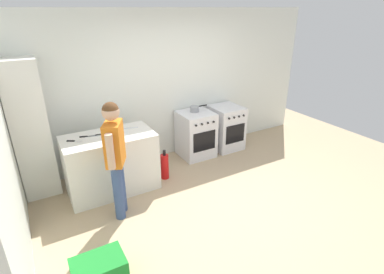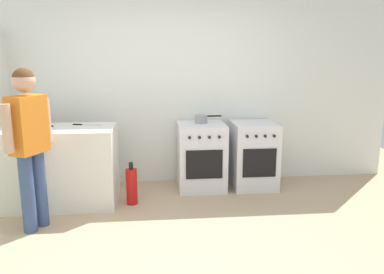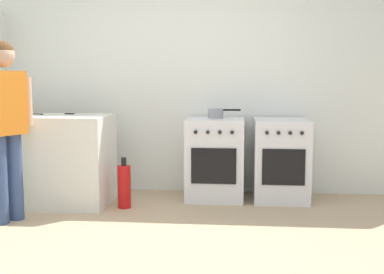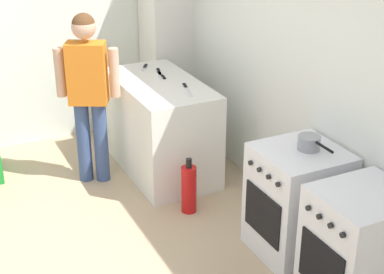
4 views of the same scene
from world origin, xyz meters
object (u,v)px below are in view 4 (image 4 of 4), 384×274
object	(u,v)px
oven_right	(359,251)
pot	(309,143)
knife_chef	(159,73)
oven_left	(297,202)
person	(88,86)
larder_cabinet	(166,41)
knife_utility	(162,75)
fire_extinguisher	(189,189)
knife_bread	(187,90)
knife_paring	(145,67)

from	to	relation	value
oven_right	pot	bearing A→B (deg)	175.11
oven_right	knife_chef	world-z (taller)	knife_chef
oven_left	person	size ratio (longest dim) A/B	0.54
pot	person	distance (m)	2.09
oven_right	pot	world-z (taller)	pot
person	larder_cabinet	world-z (taller)	larder_cabinet
knife_utility	fire_extinguisher	xyz separation A→B (m)	(0.99, -0.19, -0.69)
knife_chef	pot	bearing A→B (deg)	10.00
knife_chef	person	distance (m)	0.76
knife_chef	fire_extinguisher	size ratio (longest dim) A/B	0.61
oven_left	oven_right	distance (m)	0.69
oven_left	fire_extinguisher	distance (m)	1.01
pot	oven_left	bearing A→B (deg)	-95.01
knife_bread	person	world-z (taller)	person
knife_paring	knife_bread	distance (m)	0.79
knife_paring	knife_chef	bearing A→B (deg)	13.02
knife_utility	person	distance (m)	0.75
knife_chef	fire_extinguisher	world-z (taller)	knife_chef
knife_utility	knife_bread	size ratio (longest dim) A/B	0.73
oven_left	fire_extinguisher	xyz separation A→B (m)	(-0.87, -0.48, -0.21)
fire_extinguisher	larder_cabinet	distance (m)	2.03
knife_utility	larder_cabinet	size ratio (longest dim) A/B	0.13
person	larder_cabinet	distance (m)	1.43
knife_bread	fire_extinguisher	xyz separation A→B (m)	(0.52, -0.23, -0.69)
oven_left	oven_right	size ratio (longest dim) A/B	1.00
oven_left	oven_right	xyz separation A→B (m)	(0.69, -0.00, -0.00)
oven_right	knife_chef	distance (m)	2.67
oven_right	knife_chef	xyz separation A→B (m)	(-2.62, -0.28, 0.48)
pot	knife_chef	xyz separation A→B (m)	(-1.93, -0.34, 0.00)
knife_utility	fire_extinguisher	size ratio (longest dim) A/B	0.50
knife_bread	fire_extinguisher	bearing A→B (deg)	-24.27
knife_utility	larder_cabinet	bearing A→B (deg)	153.64
knife_chef	person	xyz separation A→B (m)	(0.15, -0.75, 0.03)
knife_utility	person	size ratio (longest dim) A/B	0.16
oven_right	knife_chef	size ratio (longest dim) A/B	2.78
pot	person	size ratio (longest dim) A/B	0.22
oven_right	larder_cabinet	xyz separation A→B (m)	(-3.34, 0.10, 0.57)
knife_bread	knife_chef	bearing A→B (deg)	-175.83
oven_right	knife_bread	distance (m)	2.15
person	larder_cabinet	xyz separation A→B (m)	(-0.87, 1.13, 0.06)
pot	knife_bread	xyz separation A→B (m)	(-1.40, -0.30, 0.00)
oven_left	oven_right	bearing A→B (deg)	-0.00
pot	person	bearing A→B (deg)	-148.64
oven_left	knife_chef	bearing A→B (deg)	-171.67
person	fire_extinguisher	world-z (taller)	person
pot	person	world-z (taller)	person
fire_extinguisher	larder_cabinet	bearing A→B (deg)	161.95
knife_chef	fire_extinguisher	bearing A→B (deg)	-10.45
knife_utility	knife_bread	world-z (taller)	same
knife_chef	oven_left	bearing A→B (deg)	8.33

